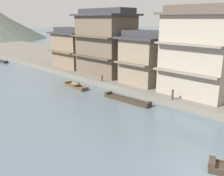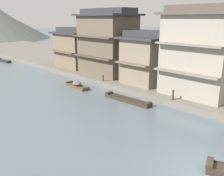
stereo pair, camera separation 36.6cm
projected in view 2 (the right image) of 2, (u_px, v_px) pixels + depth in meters
The scene contains 10 objects.
riverbank_right at pixel (94, 63), 44.92m from camera, with size 18.00×110.00×0.64m, color #6B665B.
boat_moored_nearest at pixel (4, 61), 47.73m from camera, with size 1.31×4.46×0.44m.
boat_moored_third at pixel (77, 85), 29.98m from camera, with size 1.37×4.20×0.73m.
boat_moored_far at pixel (127, 100), 24.88m from camera, with size 1.26×5.53×0.48m.
house_waterfront_nearest at pixel (203, 52), 24.26m from camera, with size 6.73×7.41×8.74m.
house_waterfront_second at pixel (147, 58), 29.03m from camera, with size 6.10×5.45×6.14m.
house_waterfront_tall at pixel (107, 43), 33.55m from camera, with size 6.07×8.19×8.74m.
house_waterfront_narrow at pixel (76, 48), 38.77m from camera, with size 5.58×6.90×6.14m.
mooring_post_dock_near at pixel (173, 95), 23.30m from camera, with size 0.20×0.20×0.97m, color #473828.
mooring_post_dock_mid at pixel (103, 78), 30.34m from camera, with size 0.20×0.20×0.74m, color #473828.
Camera 2 is at (-11.47, -4.62, 8.11)m, focal length 39.48 mm.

